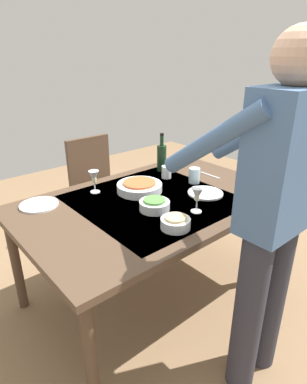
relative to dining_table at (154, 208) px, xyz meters
The scene contains 15 objects.
ground_plane 0.67m from the dining_table, ahead, with size 6.00×6.00×0.00m, color #846647.
dining_table is the anchor object (origin of this frame).
chair_near 0.94m from the dining_table, 97.57° to the right, with size 0.40×0.40×0.91m.
person_server 0.85m from the dining_table, 89.72° to the left, with size 0.42×0.61×1.69m.
wine_bottle 0.57m from the dining_table, 137.15° to the right, with size 0.07×0.07×0.30m.
wine_glass_left 0.35m from the dining_table, 104.25° to the left, with size 0.07×0.07×0.15m.
wine_glass_right 0.44m from the dining_table, 56.37° to the right, with size 0.07×0.07×0.15m.
water_cup_near_left 0.42m from the dining_table, behind, with size 0.08×0.08×0.11m, color silver.
water_cup_near_right 0.41m from the dining_table, 144.51° to the right, with size 0.07×0.07×0.09m, color silver.
serving_bowl_pasta 0.18m from the dining_table, 94.15° to the right, with size 0.30×0.30×0.07m.
side_bowl_salad 0.18m from the dining_table, 51.74° to the left, with size 0.18×0.18×0.07m.
side_bowl_bread 0.39m from the dining_table, 67.25° to the left, with size 0.16×0.16×0.07m.
dinner_plate_near 0.70m from the dining_table, 32.84° to the right, with size 0.23×0.23×0.01m, color silver.
dinner_plate_far 0.36m from the dining_table, 153.36° to the left, with size 0.23×0.23×0.01m, color silver.
table_fork 0.61m from the dining_table, behind, with size 0.01×0.18×0.01m, color silver.
Camera 1 is at (1.22, 1.43, 1.60)m, focal length 30.58 mm.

